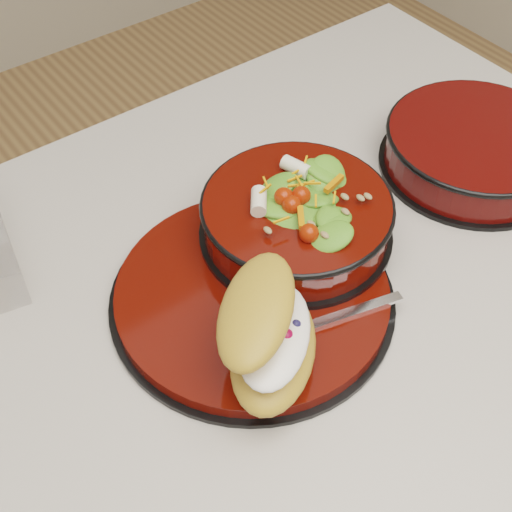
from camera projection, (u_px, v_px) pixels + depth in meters
island_counter at (219, 509)px, 1.06m from camera, size 1.24×0.74×0.90m
dinner_plate at (253, 295)px, 0.75m from camera, size 0.30×0.30×0.02m
salad_bowl at (297, 213)px, 0.77m from camera, size 0.21×0.21×0.09m
croissant at (270, 333)px, 0.65m from camera, size 0.16×0.17×0.09m
fork at (330, 319)px, 0.71m from camera, size 0.15×0.05×0.00m
extra_bowl at (476, 148)px, 0.88m from camera, size 0.23×0.23×0.05m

